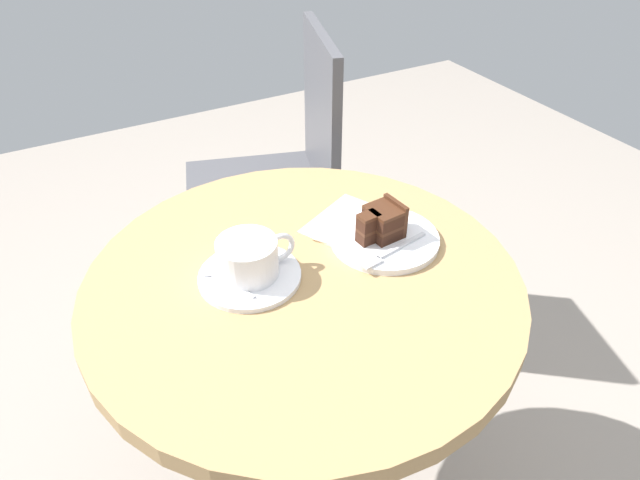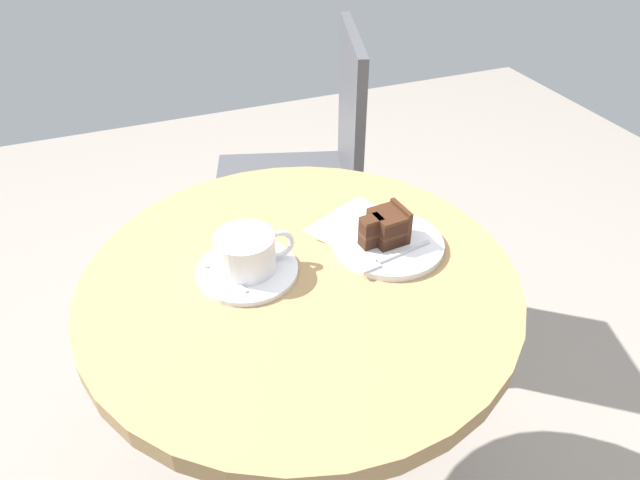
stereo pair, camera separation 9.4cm
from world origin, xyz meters
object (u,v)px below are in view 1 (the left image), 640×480
(coffee_cup, at_px, (249,257))
(fork, at_px, (387,253))
(cafe_chair, at_px, (287,167))
(napkin, at_px, (361,228))
(teaspoon, at_px, (222,280))
(saucer, at_px, (250,276))
(cake_plate, at_px, (385,239))
(cake_slice, at_px, (382,222))

(coffee_cup, bearing_deg, fork, -17.99)
(coffee_cup, xyz_separation_m, cafe_chair, (0.32, 0.54, -0.19))
(napkin, bearing_deg, teaspoon, -174.85)
(saucer, xyz_separation_m, cake_plate, (0.25, -0.02, 0.00))
(fork, distance_m, cafe_chair, 0.64)
(coffee_cup, relative_size, fork, 0.91)
(saucer, distance_m, cafe_chair, 0.65)
(saucer, relative_size, coffee_cup, 1.26)
(cake_slice, bearing_deg, cafe_chair, 81.33)
(teaspoon, distance_m, cake_plate, 0.29)
(cake_plate, relative_size, fork, 1.32)
(fork, relative_size, napkin, 0.65)
(saucer, xyz_separation_m, cafe_chair, (0.33, 0.54, -0.16))
(cake_slice, distance_m, napkin, 0.06)
(napkin, relative_size, cafe_chair, 0.25)
(teaspoon, xyz_separation_m, napkin, (0.28, 0.02, -0.01))
(teaspoon, relative_size, napkin, 0.45)
(fork, relative_size, cafe_chair, 0.16)
(saucer, distance_m, napkin, 0.23)
(cake_plate, relative_size, cake_slice, 2.28)
(fork, xyz_separation_m, napkin, (0.01, 0.10, -0.01))
(cake_slice, bearing_deg, saucer, 175.96)
(teaspoon, bearing_deg, coffee_cup, -117.83)
(cafe_chair, bearing_deg, saucer, -13.55)
(saucer, bearing_deg, cafe_chair, 58.90)
(saucer, bearing_deg, teaspoon, 172.56)
(cake_slice, distance_m, cafe_chair, 0.60)
(cake_slice, relative_size, napkin, 0.38)
(cake_slice, xyz_separation_m, fork, (-0.02, -0.05, -0.03))
(teaspoon, distance_m, cafe_chair, 0.67)
(coffee_cup, distance_m, fork, 0.23)
(cake_slice, bearing_deg, napkin, 101.70)
(coffee_cup, relative_size, cake_plate, 0.69)
(coffee_cup, xyz_separation_m, cake_plate, (0.24, -0.02, -0.04))
(cake_slice, bearing_deg, fork, -114.28)
(saucer, height_order, coffee_cup, coffee_cup)
(teaspoon, relative_size, cake_plate, 0.52)
(coffee_cup, height_order, cake_slice, cake_slice)
(cake_plate, bearing_deg, coffee_cup, 174.26)
(saucer, bearing_deg, coffee_cup, 53.38)
(coffee_cup, bearing_deg, cake_slice, -4.81)
(teaspoon, height_order, napkin, teaspoon)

